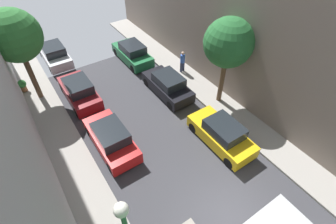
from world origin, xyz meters
TOP-DOWN VIEW (x-y plane):
  - ground at (0.00, 0.00)m, footprint 32.00×32.00m
  - sidewalk_right at (5.00, 0.00)m, footprint 2.00×44.00m
  - parked_car_left_2 at (-2.70, 6.93)m, footprint 1.78×4.20m
  - parked_car_left_3 at (-2.70, 12.07)m, footprint 1.78×4.20m
  - parked_car_left_4 at (-2.70, 17.87)m, footprint 1.78×4.20m
  - parked_car_right_2 at (2.70, 3.68)m, footprint 1.78×4.20m
  - parked_car_right_3 at (2.70, 9.23)m, footprint 1.78×4.20m
  - parked_car_right_4 at (2.70, 14.46)m, footprint 1.78×4.20m
  - pedestrian at (5.08, 10.72)m, footprint 0.40×0.36m
  - street_tree_1 at (5.14, 6.54)m, footprint 2.97×2.97m
  - street_tree_2 at (-5.00, 13.77)m, footprint 3.16×3.16m
  - potted_plant_0 at (-5.79, 15.06)m, footprint 0.57×0.57m

SIDE VIEW (x-z plane):
  - ground at x=0.00m, z-range 0.00..0.00m
  - sidewalk_right at x=5.00m, z-range 0.00..0.15m
  - potted_plant_0 at x=-5.79m, z-range 0.21..1.11m
  - parked_car_left_2 at x=-2.70m, z-range -0.06..1.50m
  - parked_car_left_3 at x=-2.70m, z-range -0.06..1.50m
  - parked_car_left_4 at x=-2.70m, z-range -0.06..1.50m
  - parked_car_right_2 at x=2.70m, z-range -0.06..1.50m
  - parked_car_right_3 at x=2.70m, z-range -0.06..1.50m
  - parked_car_right_4 at x=2.70m, z-range -0.06..1.50m
  - pedestrian at x=5.08m, z-range 0.21..1.93m
  - street_tree_1 at x=5.14m, z-range 1.53..7.33m
  - street_tree_2 at x=-5.00m, z-range 1.62..7.78m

